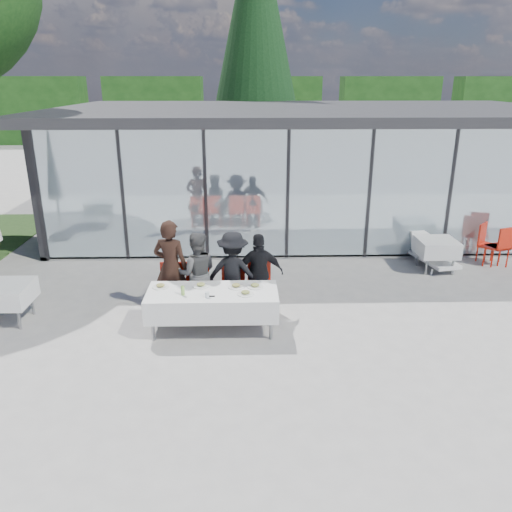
# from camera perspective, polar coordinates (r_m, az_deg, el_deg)

# --- Properties ---
(ground) EXTENTS (90.00, 90.00, 0.00)m
(ground) POSITION_cam_1_polar(r_m,az_deg,el_deg) (8.67, -1.18, -9.46)
(ground) COLOR #9E9A95
(ground) RESTS_ON ground
(pavilion) EXTENTS (14.80, 8.80, 3.44)m
(pavilion) POSITION_cam_1_polar(r_m,az_deg,el_deg) (16.01, 5.94, 12.06)
(pavilion) COLOR gray
(pavilion) RESTS_ON ground
(treeline) EXTENTS (62.50, 2.00, 4.40)m
(treeline) POSITION_cam_1_polar(r_m,az_deg,el_deg) (35.69, -4.84, 16.26)
(treeline) COLOR #153A12
(treeline) RESTS_ON ground
(dining_table) EXTENTS (2.26, 0.96, 0.75)m
(dining_table) POSITION_cam_1_polar(r_m,az_deg,el_deg) (8.74, -4.98, -5.30)
(dining_table) COLOR white
(dining_table) RESTS_ON ground
(diner_a) EXTENTS (0.81, 0.81, 1.82)m
(diner_a) POSITION_cam_1_polar(r_m,az_deg,el_deg) (9.38, -9.69, -1.29)
(diner_a) COLOR black
(diner_a) RESTS_ON ground
(diner_chair_a) EXTENTS (0.44, 0.44, 0.97)m
(diner_chair_a) POSITION_cam_1_polar(r_m,az_deg,el_deg) (9.51, -9.57, -3.40)
(diner_chair_a) COLOR red
(diner_chair_a) RESTS_ON ground
(diner_b) EXTENTS (0.84, 0.84, 1.58)m
(diner_b) POSITION_cam_1_polar(r_m,az_deg,el_deg) (9.36, -6.77, -1.95)
(diner_b) COLOR #545454
(diner_b) RESTS_ON ground
(diner_chair_b) EXTENTS (0.44, 0.44, 0.97)m
(diner_chair_b) POSITION_cam_1_polar(r_m,az_deg,el_deg) (9.45, -6.71, -3.39)
(diner_chair_b) COLOR red
(diner_chair_b) RESTS_ON ground
(diner_c) EXTENTS (1.19, 1.19, 1.58)m
(diner_c) POSITION_cam_1_polar(r_m,az_deg,el_deg) (9.33, -2.64, -1.92)
(diner_c) COLOR black
(diner_c) RESTS_ON ground
(diner_chair_c) EXTENTS (0.44, 0.44, 0.97)m
(diner_chair_c) POSITION_cam_1_polar(r_m,az_deg,el_deg) (9.41, -2.61, -3.37)
(diner_chair_c) COLOR red
(diner_chair_c) RESTS_ON ground
(diner_d) EXTENTS (0.98, 0.98, 1.54)m
(diner_d) POSITION_cam_1_polar(r_m,az_deg,el_deg) (9.33, 0.38, -2.01)
(diner_d) COLOR black
(diner_d) RESTS_ON ground
(diner_chair_d) EXTENTS (0.44, 0.44, 0.97)m
(diner_chair_d) POSITION_cam_1_polar(r_m,az_deg,el_deg) (9.42, 0.38, -3.35)
(diner_chair_d) COLOR red
(diner_chair_d) RESTS_ON ground
(plate_a) EXTENTS (0.29, 0.29, 0.07)m
(plate_a) POSITION_cam_1_polar(r_m,az_deg,el_deg) (8.93, -10.86, -3.39)
(plate_a) COLOR silver
(plate_a) RESTS_ON dining_table
(plate_b) EXTENTS (0.29, 0.29, 0.07)m
(plate_b) POSITION_cam_1_polar(r_m,az_deg,el_deg) (8.86, -6.32, -3.33)
(plate_b) COLOR silver
(plate_b) RESTS_ON dining_table
(plate_c) EXTENTS (0.29, 0.29, 0.07)m
(plate_c) POSITION_cam_1_polar(r_m,az_deg,el_deg) (8.78, -2.30, -3.45)
(plate_c) COLOR silver
(plate_c) RESTS_ON dining_table
(plate_d) EXTENTS (0.29, 0.29, 0.07)m
(plate_d) POSITION_cam_1_polar(r_m,az_deg,el_deg) (8.78, -0.11, -3.43)
(plate_d) COLOR silver
(plate_d) RESTS_ON dining_table
(plate_extra) EXTENTS (0.29, 0.29, 0.07)m
(plate_extra) POSITION_cam_1_polar(r_m,az_deg,el_deg) (8.50, -1.21, -4.25)
(plate_extra) COLOR silver
(plate_extra) RESTS_ON dining_table
(juice_bottle) EXTENTS (0.06, 0.06, 0.16)m
(juice_bottle) POSITION_cam_1_polar(r_m,az_deg,el_deg) (8.54, -8.37, -3.94)
(juice_bottle) COLOR #87BA4D
(juice_bottle) RESTS_ON dining_table
(drinking_glasses) EXTENTS (0.07, 0.07, 0.10)m
(drinking_glasses) POSITION_cam_1_polar(r_m,az_deg,el_deg) (8.40, -5.62, -4.43)
(drinking_glasses) COLOR silver
(drinking_glasses) RESTS_ON dining_table
(folded_eyeglasses) EXTENTS (0.14, 0.03, 0.01)m
(folded_eyeglasses) POSITION_cam_1_polar(r_m,az_deg,el_deg) (8.45, -5.20, -4.60)
(folded_eyeglasses) COLOR black
(folded_eyeglasses) RESTS_ON dining_table
(spare_table_left) EXTENTS (0.86, 0.86, 0.74)m
(spare_table_left) POSITION_cam_1_polar(r_m,az_deg,el_deg) (10.06, -26.65, -3.90)
(spare_table_left) COLOR white
(spare_table_left) RESTS_ON ground
(spare_table_right) EXTENTS (0.86, 0.86, 0.74)m
(spare_table_right) POSITION_cam_1_polar(r_m,az_deg,el_deg) (12.19, 19.94, 0.94)
(spare_table_right) COLOR white
(spare_table_right) RESTS_ON ground
(spare_chair_a) EXTENTS (0.62, 0.62, 0.97)m
(spare_chair_a) POSITION_cam_1_polar(r_m,az_deg,el_deg) (13.14, 24.79, 1.51)
(spare_chair_a) COLOR red
(spare_chair_a) RESTS_ON ground
(spare_chair_b) EXTENTS (0.56, 0.56, 0.97)m
(spare_chair_b) POSITION_cam_1_polar(r_m,az_deg,el_deg) (13.06, 26.22, 1.19)
(spare_chair_b) COLOR red
(spare_chair_b) RESTS_ON ground
(lounger) EXTENTS (0.88, 1.43, 0.72)m
(lounger) POSITION_cam_1_polar(r_m,az_deg,el_deg) (12.63, 19.35, 0.21)
(lounger) COLOR white
(lounger) RESTS_ON ground
(conifer_tree) EXTENTS (4.00, 4.00, 10.50)m
(conifer_tree) POSITION_cam_1_polar(r_m,az_deg,el_deg) (20.66, -0.02, 24.50)
(conifer_tree) COLOR #382316
(conifer_tree) RESTS_ON ground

